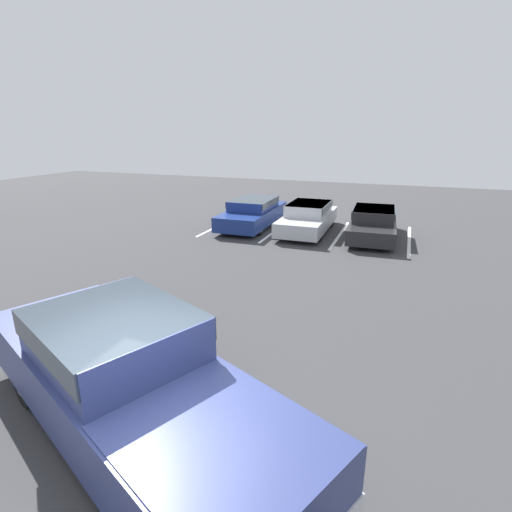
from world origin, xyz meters
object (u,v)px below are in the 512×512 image
at_px(pickup_truck, 130,380).
at_px(parked_sedan_a, 253,212).
at_px(parked_sedan_b, 308,216).
at_px(wheel_stop_curb, 284,214).
at_px(parked_sedan_c, 373,222).

relative_size(pickup_truck, parked_sedan_a, 1.35).
height_order(pickup_truck, parked_sedan_b, pickup_truck).
height_order(parked_sedan_b, wheel_stop_curb, parked_sedan_b).
relative_size(parked_sedan_b, wheel_stop_curb, 2.58).
bearing_deg(parked_sedan_b, pickup_truck, 1.81).
distance_m(parked_sedan_a, wheel_stop_curb, 2.77).
height_order(parked_sedan_a, parked_sedan_b, parked_sedan_a).
height_order(parked_sedan_c, wheel_stop_curb, parked_sedan_c).
relative_size(pickup_truck, parked_sedan_b, 1.42).
xyz_separation_m(parked_sedan_b, wheel_stop_curb, (-1.86, 2.72, -0.58)).
relative_size(parked_sedan_a, parked_sedan_b, 1.05).
xyz_separation_m(parked_sedan_b, parked_sedan_c, (2.66, -0.10, -0.02)).
relative_size(parked_sedan_a, wheel_stop_curb, 2.71).
height_order(parked_sedan_a, wheel_stop_curb, parked_sedan_a).
bearing_deg(parked_sedan_a, parked_sedan_c, 86.88).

